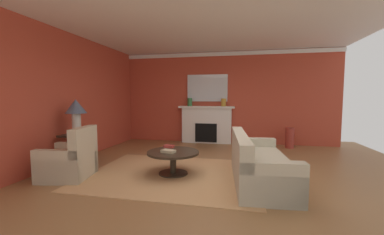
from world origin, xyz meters
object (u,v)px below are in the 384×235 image
(fireplace, at_px, (207,126))
(vase_mantel_left, at_px, (190,102))
(mantel_mirror, at_px, (207,88))
(sofa, at_px, (258,165))
(armchair_near_window, at_px, (70,162))
(side_table, at_px, (78,148))
(vase_mantel_right, at_px, (224,102))
(vase_tall_corner, at_px, (290,138))
(table_lamp, at_px, (76,110))
(coffee_table, at_px, (173,157))

(fireplace, relative_size, vase_mantel_left, 6.91)
(mantel_mirror, distance_m, sofa, 4.09)
(fireplace, xyz_separation_m, armchair_near_window, (-1.98, -3.92, -0.26))
(side_table, xyz_separation_m, vase_mantel_right, (2.91, 3.15, 0.93))
(sofa, bearing_deg, armchair_near_window, -171.62)
(armchair_near_window, relative_size, vase_tall_corner, 1.58)
(sofa, xyz_separation_m, vase_tall_corner, (1.10, 3.12, 0.00))
(side_table, relative_size, vase_mantel_right, 2.85)
(armchair_near_window, relative_size, vase_mantel_right, 3.87)
(fireplace, distance_m, side_table, 3.98)
(table_lamp, bearing_deg, sofa, -3.33)
(coffee_table, relative_size, vase_mantel_right, 4.07)
(fireplace, height_order, vase_mantel_right, vase_mantel_right)
(mantel_mirror, height_order, vase_mantel_right, mantel_mirror)
(sofa, distance_m, table_lamp, 3.89)
(sofa, xyz_separation_m, vase_mantel_right, (-0.86, 3.37, 1.03))
(coffee_table, distance_m, vase_mantel_left, 3.45)
(vase_mantel_left, bearing_deg, sofa, -59.80)
(side_table, bearing_deg, vase_mantel_right, 47.28)
(sofa, distance_m, side_table, 3.77)
(fireplace, relative_size, side_table, 2.57)
(vase_tall_corner, bearing_deg, sofa, -109.51)
(armchair_near_window, distance_m, side_table, 0.82)
(armchair_near_window, relative_size, side_table, 1.36)
(table_lamp, distance_m, vase_mantel_left, 3.63)
(mantel_mirror, height_order, coffee_table, mantel_mirror)
(coffee_table, bearing_deg, table_lamp, 176.71)
(side_table, xyz_separation_m, vase_tall_corner, (4.87, 2.90, -0.10))
(vase_mantel_left, bearing_deg, vase_tall_corner, -4.66)
(coffee_table, xyz_separation_m, vase_mantel_right, (0.72, 3.27, 0.99))
(mantel_mirror, distance_m, vase_mantel_right, 0.74)
(armchair_near_window, xyz_separation_m, side_table, (-0.38, 0.72, 0.09))
(vase_tall_corner, bearing_deg, mantel_mirror, 170.52)
(mantel_mirror, xyz_separation_m, armchair_near_window, (-1.98, -4.04, -1.49))
(armchair_near_window, xyz_separation_m, vase_mantel_right, (2.53, 3.87, 1.02))
(table_lamp, bearing_deg, vase_mantel_right, 47.28)
(vase_mantel_left, bearing_deg, table_lamp, -119.85)
(vase_mantel_right, height_order, vase_tall_corner, vase_mantel_right)
(mantel_mirror, xyz_separation_m, vase_mantel_right, (0.55, -0.17, -0.46))
(vase_mantel_right, bearing_deg, coffee_table, -102.33)
(fireplace, distance_m, coffee_table, 3.34)
(sofa, relative_size, vase_tall_corner, 3.62)
(side_table, distance_m, vase_mantel_right, 4.38)
(sofa, relative_size, vase_mantel_right, 8.84)
(armchair_near_window, xyz_separation_m, coffee_table, (1.81, 0.59, 0.03))
(armchair_near_window, distance_m, coffee_table, 1.91)
(vase_mantel_left, bearing_deg, coffee_table, -83.31)
(table_lamp, bearing_deg, armchair_near_window, -62.23)
(table_lamp, bearing_deg, coffee_table, -3.29)
(coffee_table, height_order, vase_tall_corner, vase_tall_corner)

